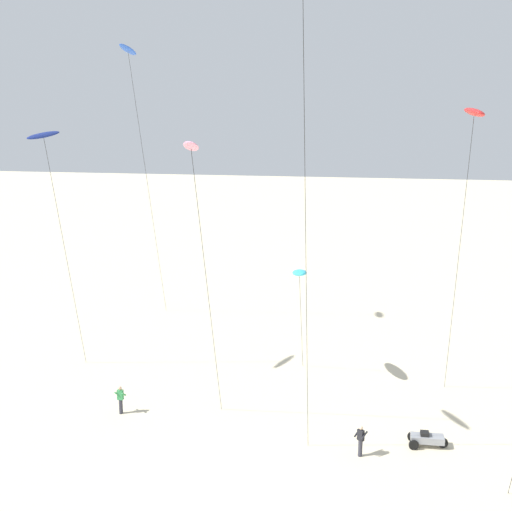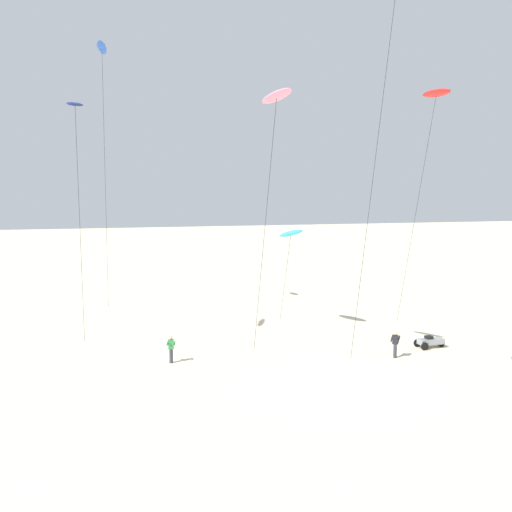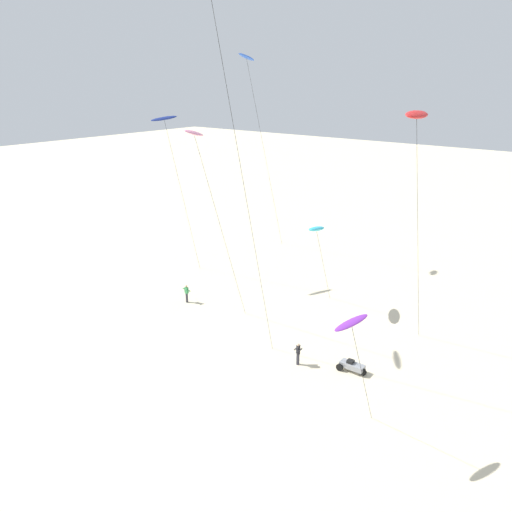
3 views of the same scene
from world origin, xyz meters
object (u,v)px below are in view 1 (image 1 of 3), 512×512
kite_pink (191,150)px  kite_flyer_middle (121,399)px  kite_flyer_nearest (361,440)px  kite_red (474,114)px  kite_blue (129,57)px  kite_navy (44,140)px  kite_cyan (299,273)px  beach_buggy (426,439)px

kite_pink → kite_flyer_middle: (-5.51, 3.70, -14.55)m
kite_flyer_nearest → kite_flyer_middle: bearing=169.5°
kite_pink → kite_red: bearing=23.3°
kite_blue → kite_red: bearing=-26.2°
kite_navy → kite_flyer_nearest: (18.91, -5.79, -14.52)m
kite_cyan → kite_blue: (-12.89, 6.79, 13.37)m
kite_flyer_middle → beach_buggy: (17.10, -0.97, -0.46)m
kite_navy → kite_red: bearing=-3.0°
kite_cyan → kite_blue: bearing=152.2°
kite_cyan → kite_flyer_nearest: kite_cyan is taller
kite_flyer_nearest → beach_buggy: 3.77m
kite_flyer_middle → kite_flyer_nearest: bearing=-10.5°
kite_flyer_middle → kite_red: bearing=6.1°
kite_flyer_nearest → kite_flyer_middle: size_ratio=1.00×
kite_cyan → kite_flyer_middle: size_ratio=4.67×
kite_pink → kite_cyan: bearing=67.1°
kite_red → beach_buggy: (-1.65, -2.98, -16.56)m
kite_pink → beach_buggy: (11.59, 2.72, -15.01)m
kite_pink → kite_cyan: size_ratio=2.06×
kite_flyer_nearest → kite_flyer_middle: (-13.71, 2.54, 0.00)m
kite_blue → beach_buggy: bearing=-34.1°
kite_blue → kite_flyer_nearest: bearing=-42.2°
kite_flyer_nearest → kite_red: bearing=42.0°
kite_navy → kite_flyer_nearest: 24.54m
kite_pink → kite_cyan: 13.37m
kite_cyan → kite_navy: size_ratio=0.49×
beach_buggy → kite_pink: bearing=-166.8°
kite_red → kite_flyer_middle: 24.79m
kite_navy → kite_blue: bearing=78.5°
kite_red → kite_cyan: bearing=156.1°
kite_flyer_middle → kite_pink: bearing=-33.9°
kite_blue → kite_navy: 11.09m
kite_pink → beach_buggy: kite_pink is taller
kite_cyan → kite_flyer_nearest: size_ratio=4.67×
kite_navy → kite_flyer_middle: (5.21, -3.25, -14.52)m
kite_cyan → kite_blue: 19.77m
kite_red → kite_blue: bearing=153.8°
kite_pink → kite_red: kite_red is taller
kite_pink → kite_flyer_middle: bearing=146.1°
kite_red → kite_flyer_middle: kite_red is taller
kite_cyan → kite_flyer_middle: kite_cyan is taller
kite_flyer_nearest → kite_blue: bearing=137.8°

